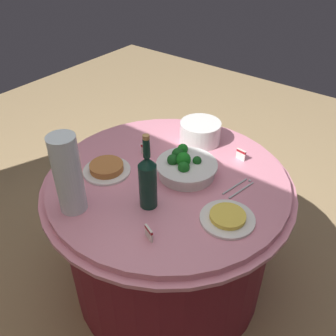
{
  "coord_description": "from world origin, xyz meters",
  "views": [
    {
      "loc": [
        -0.81,
        1.06,
        1.77
      ],
      "look_at": [
        0.0,
        0.0,
        0.79
      ],
      "focal_mm": 39.39,
      "sensor_mm": 36.0,
      "label": 1
    }
  ],
  "objects_px": {
    "broccoli_bowl": "(186,167)",
    "label_placard_front": "(241,154)",
    "wine_bottle": "(148,180)",
    "serving_tongs": "(239,188)",
    "food_plate_peanuts": "(107,169)",
    "food_plate_fried_egg": "(227,218)",
    "label_placard_rear": "(149,233)",
    "plate_stack": "(200,132)",
    "decorative_fruit_vase": "(68,176)",
    "label_placard_mid": "(145,149)"
  },
  "relations": [
    {
      "from": "broccoli_bowl",
      "to": "label_placard_front",
      "type": "distance_m",
      "value": 0.3
    },
    {
      "from": "wine_bottle",
      "to": "serving_tongs",
      "type": "bearing_deg",
      "value": -127.2
    },
    {
      "from": "serving_tongs",
      "to": "food_plate_peanuts",
      "type": "xyz_separation_m",
      "value": [
        0.55,
        0.27,
        0.01
      ]
    },
    {
      "from": "food_plate_fried_egg",
      "to": "label_placard_rear",
      "type": "distance_m",
      "value": 0.32
    },
    {
      "from": "broccoli_bowl",
      "to": "food_plate_peanuts",
      "type": "bearing_deg",
      "value": 34.91
    },
    {
      "from": "label_placard_rear",
      "to": "plate_stack",
      "type": "bearing_deg",
      "value": -71.51
    },
    {
      "from": "decorative_fruit_vase",
      "to": "serving_tongs",
      "type": "relative_size",
      "value": 2.03
    },
    {
      "from": "label_placard_front",
      "to": "label_placard_rear",
      "type": "distance_m",
      "value": 0.67
    },
    {
      "from": "wine_bottle",
      "to": "label_placard_rear",
      "type": "height_order",
      "value": "wine_bottle"
    },
    {
      "from": "wine_bottle",
      "to": "food_plate_fried_egg",
      "type": "relative_size",
      "value": 1.53
    },
    {
      "from": "label_placard_front",
      "to": "label_placard_mid",
      "type": "xyz_separation_m",
      "value": [
        0.39,
        0.25,
        0.0
      ]
    },
    {
      "from": "plate_stack",
      "to": "food_plate_fried_egg",
      "type": "relative_size",
      "value": 0.95
    },
    {
      "from": "label_placard_mid",
      "to": "label_placard_rear",
      "type": "xyz_separation_m",
      "value": [
        -0.37,
        0.42,
        0.0
      ]
    },
    {
      "from": "broccoli_bowl",
      "to": "food_plate_peanuts",
      "type": "relative_size",
      "value": 1.27
    },
    {
      "from": "plate_stack",
      "to": "serving_tongs",
      "type": "bearing_deg",
      "value": 148.26
    },
    {
      "from": "serving_tongs",
      "to": "label_placard_rear",
      "type": "bearing_deg",
      "value": 75.21
    },
    {
      "from": "decorative_fruit_vase",
      "to": "label_placard_front",
      "type": "bearing_deg",
      "value": -117.23
    },
    {
      "from": "serving_tongs",
      "to": "food_plate_fried_egg",
      "type": "xyz_separation_m",
      "value": [
        -0.06,
        0.2,
        0.01
      ]
    },
    {
      "from": "broccoli_bowl",
      "to": "label_placard_mid",
      "type": "bearing_deg",
      "value": -1.85
    },
    {
      "from": "food_plate_peanuts",
      "to": "label_placard_mid",
      "type": "relative_size",
      "value": 4.0
    },
    {
      "from": "broccoli_bowl",
      "to": "label_placard_rear",
      "type": "distance_m",
      "value": 0.43
    },
    {
      "from": "wine_bottle",
      "to": "label_placard_mid",
      "type": "distance_m",
      "value": 0.38
    },
    {
      "from": "broccoli_bowl",
      "to": "serving_tongs",
      "type": "height_order",
      "value": "broccoli_bowl"
    },
    {
      "from": "broccoli_bowl",
      "to": "label_placard_mid",
      "type": "height_order",
      "value": "broccoli_bowl"
    },
    {
      "from": "decorative_fruit_vase",
      "to": "food_plate_peanuts",
      "type": "bearing_deg",
      "value": -74.86
    },
    {
      "from": "wine_bottle",
      "to": "label_placard_mid",
      "type": "bearing_deg",
      "value": -47.29
    },
    {
      "from": "wine_bottle",
      "to": "decorative_fruit_vase",
      "type": "height_order",
      "value": "decorative_fruit_vase"
    },
    {
      "from": "broccoli_bowl",
      "to": "food_plate_fried_egg",
      "type": "height_order",
      "value": "broccoli_bowl"
    },
    {
      "from": "serving_tongs",
      "to": "label_placard_front",
      "type": "height_order",
      "value": "label_placard_front"
    },
    {
      "from": "decorative_fruit_vase",
      "to": "food_plate_fried_egg",
      "type": "relative_size",
      "value": 1.55
    },
    {
      "from": "decorative_fruit_vase",
      "to": "food_plate_fried_egg",
      "type": "distance_m",
      "value": 0.64
    },
    {
      "from": "food_plate_fried_egg",
      "to": "decorative_fruit_vase",
      "type": "bearing_deg",
      "value": 30.82
    },
    {
      "from": "food_plate_peanuts",
      "to": "food_plate_fried_egg",
      "type": "distance_m",
      "value": 0.61
    },
    {
      "from": "decorative_fruit_vase",
      "to": "label_placard_rear",
      "type": "height_order",
      "value": "decorative_fruit_vase"
    },
    {
      "from": "wine_bottle",
      "to": "label_placard_front",
      "type": "distance_m",
      "value": 0.55
    },
    {
      "from": "broccoli_bowl",
      "to": "label_placard_front",
      "type": "relative_size",
      "value": 5.09
    },
    {
      "from": "decorative_fruit_vase",
      "to": "food_plate_peanuts",
      "type": "height_order",
      "value": "decorative_fruit_vase"
    },
    {
      "from": "label_placard_rear",
      "to": "wine_bottle",
      "type": "bearing_deg",
      "value": -49.59
    },
    {
      "from": "decorative_fruit_vase",
      "to": "label_placard_front",
      "type": "height_order",
      "value": "decorative_fruit_vase"
    },
    {
      "from": "wine_bottle",
      "to": "label_placard_rear",
      "type": "relative_size",
      "value": 6.11
    },
    {
      "from": "food_plate_peanuts",
      "to": "label_placard_front",
      "type": "relative_size",
      "value": 4.0
    },
    {
      "from": "broccoli_bowl",
      "to": "label_placard_mid",
      "type": "xyz_separation_m",
      "value": [
        0.25,
        -0.01,
        -0.01
      ]
    },
    {
      "from": "food_plate_fried_egg",
      "to": "label_placard_mid",
      "type": "xyz_separation_m",
      "value": [
        0.56,
        -0.15,
        0.02
      ]
    },
    {
      "from": "decorative_fruit_vase",
      "to": "food_plate_fried_egg",
      "type": "bearing_deg",
      "value": -149.18
    },
    {
      "from": "food_plate_peanuts",
      "to": "label_placard_rear",
      "type": "relative_size",
      "value": 4.0
    },
    {
      "from": "plate_stack",
      "to": "food_plate_peanuts",
      "type": "relative_size",
      "value": 0.95
    },
    {
      "from": "plate_stack",
      "to": "label_placard_front",
      "type": "distance_m",
      "value": 0.25
    },
    {
      "from": "broccoli_bowl",
      "to": "wine_bottle",
      "type": "distance_m",
      "value": 0.28
    },
    {
      "from": "plate_stack",
      "to": "label_placard_rear",
      "type": "distance_m",
      "value": 0.72
    },
    {
      "from": "plate_stack",
      "to": "label_placard_mid",
      "type": "distance_m",
      "value": 0.31
    }
  ]
}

